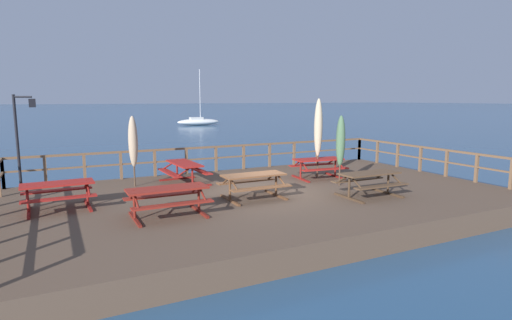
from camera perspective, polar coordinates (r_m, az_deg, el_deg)
name	(u,v)px	position (r m, az deg, el deg)	size (l,w,h in m)	color
ground_plane	(265,212)	(13.65, 1.32, -7.19)	(600.00, 600.00, 0.00)	navy
wooden_deck	(265,202)	(13.57, 1.32, -5.90)	(15.79, 9.33, 0.63)	brown
railing_waterside_far	(216,155)	(17.42, -5.59, 0.76)	(15.59, 0.10, 1.09)	brown
railing_side_right	(433,157)	(18.24, 23.40, 0.44)	(0.10, 9.13, 1.09)	brown
picnic_table_mid_right	(58,190)	(12.62, -25.80, -3.80)	(1.91, 1.47, 0.78)	maroon
picnic_table_front_left	(318,164)	(16.07, 8.66, -0.54)	(2.01, 1.57, 0.78)	maroon
picnic_table_mid_left	(168,195)	(11.00, -12.19, -4.81)	(2.08, 1.41, 0.78)	maroon
picnic_table_mid_centre	(184,168)	(15.13, -9.93, -1.12)	(1.50, 2.08, 0.78)	maroon
picnic_table_front_right	(369,179)	(13.41, 15.47, -2.55)	(1.95, 1.41, 0.78)	brown
picnic_table_back_right	(254,181)	(12.66, -0.34, -2.88)	(1.95, 1.40, 0.78)	brown
patio_umbrella_short_mid	(133,142)	(14.86, -16.71, 2.42)	(0.32, 0.32, 2.48)	#4C3828
patio_umbrella_tall_mid_right	(318,128)	(15.88, 8.65, 4.42)	(0.32, 0.32, 3.07)	#4C3828
patio_umbrella_short_front	(341,141)	(14.72, 11.67, 2.56)	(0.32, 0.32, 2.49)	#4C3828
lamp_post_hooked	(23,128)	(15.59, -29.68, 3.91)	(0.67, 0.30, 3.20)	black
sailboat_distant	(198,122)	(58.35, -8.02, 5.31)	(6.05, 1.85, 7.72)	white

